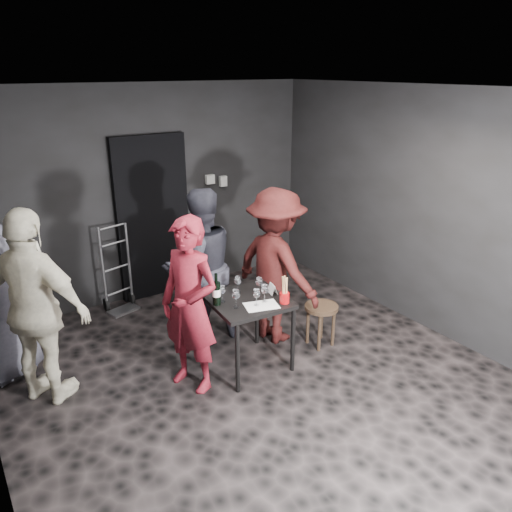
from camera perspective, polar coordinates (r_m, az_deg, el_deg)
floor at (r=5.00m, az=0.27°, el=-14.12°), size 4.50×5.00×0.02m
ceiling at (r=4.10m, az=0.34°, el=18.50°), size 4.50×5.00×0.02m
wall_back at (r=6.51m, az=-12.10°, el=6.92°), size 4.50×0.04×2.70m
wall_right at (r=5.87m, az=18.96°, el=4.72°), size 0.04×5.00×2.70m
doorway at (r=6.53m, az=-11.71°, el=4.27°), size 0.95×0.10×2.10m
wallbox_upper at (r=6.79m, az=-5.29°, el=8.73°), size 0.12×0.06×0.12m
wallbox_lower at (r=6.90m, az=-3.80°, el=8.53°), size 0.10×0.06×0.14m
hand_truck at (r=6.47m, az=-15.30°, el=-4.21°), size 0.37×0.32×1.10m
tasting_table at (r=4.91m, az=-0.93°, el=-5.96°), size 0.72×0.72×0.75m
stool at (r=5.45m, az=7.45°, el=-6.50°), size 0.36×0.36×0.47m
server_red at (r=4.54m, az=-7.63°, el=-4.57°), size 0.69×0.80×1.86m
woman_black at (r=5.33m, az=-6.42°, el=-0.02°), size 0.96×0.54×1.96m
man_maroon at (r=5.32m, az=2.31°, el=-0.01°), size 0.81×1.35×1.95m
bystander_cream at (r=4.66m, az=-24.11°, el=-3.53°), size 1.28×1.38×2.18m
tasting_mat at (r=4.74m, az=0.63°, el=-5.69°), size 0.36×0.29×0.00m
wine_glass_a at (r=4.67m, az=-2.30°, el=-4.79°), size 0.10×0.10×0.20m
wine_glass_b at (r=4.79m, az=-3.87°, el=-4.25°), size 0.08×0.08×0.18m
wine_glass_c at (r=4.98m, az=-2.10°, el=-3.18°), size 0.09×0.09×0.18m
wine_glass_d at (r=4.71m, az=0.06°, el=-4.65°), size 0.08×0.08×0.18m
wine_glass_e at (r=4.77m, az=0.99°, el=-4.20°), size 0.09×0.09×0.19m
wine_glass_f at (r=4.95m, az=0.37°, el=-3.30°), size 0.09×0.09×0.19m
wine_bottle at (r=4.73m, az=-4.54°, el=-4.20°), size 0.08×0.08×0.32m
breadstick_cup at (r=4.75m, az=3.29°, el=-3.93°), size 0.09×0.09×0.29m
reserved_card at (r=4.96m, az=1.75°, el=-3.78°), size 0.10×0.14×0.10m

